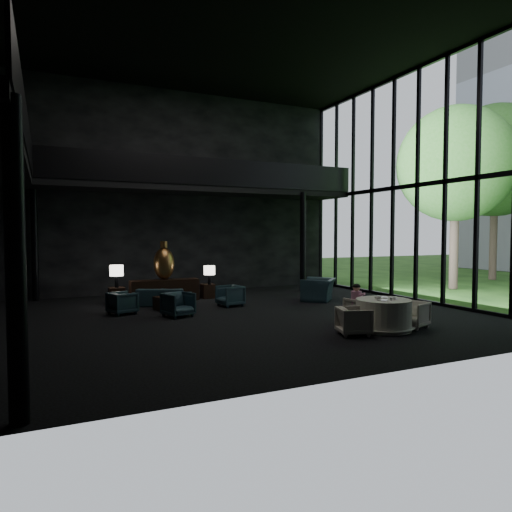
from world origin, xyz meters
name	(u,v)px	position (x,y,z in m)	size (l,w,h in m)	color
floor	(229,316)	(0.00, 0.00, 0.00)	(14.00, 12.00, 0.02)	black
ceiling	(228,27)	(0.00, 0.00, 8.00)	(14.00, 12.00, 0.02)	black
wall_back	(173,192)	(0.00, 6.00, 4.00)	(14.00, 0.04, 8.00)	black
wall_front	(366,130)	(0.00, -6.00, 4.00)	(14.00, 0.04, 8.00)	black
curtain_wall	(417,185)	(6.95, 0.00, 4.00)	(0.20, 12.00, 8.00)	black
mezzanine_back	(205,191)	(1.00, 5.00, 4.00)	(12.00, 2.00, 0.25)	black
railing_left	(27,136)	(-5.00, 0.00, 4.60)	(0.06, 12.00, 1.00)	black
railing_back	(214,172)	(1.00, 4.00, 4.60)	(12.00, 0.06, 1.00)	black
column_sw	(16,262)	(-5.00, -5.70, 2.00)	(0.24, 0.24, 4.00)	black
column_nw	(35,243)	(-5.00, 5.70, 2.00)	(0.24, 0.24, 4.00)	black
column_ne	(303,242)	(4.80, 4.00, 2.00)	(0.24, 0.24, 4.00)	black
tree_near	(456,164)	(11.00, 2.00, 5.23)	(4.80, 4.80, 7.65)	#382D23
tree_far	(495,161)	(16.00, 4.00, 5.99)	(5.60, 5.60, 8.80)	#382D23
console	(165,290)	(-0.94, 3.65, 0.37)	(2.34, 0.53, 0.75)	black
bronze_urn	(164,263)	(-0.94, 3.71, 1.31)	(0.71, 0.71, 1.33)	#A67624
side_table_left	(117,296)	(-2.54, 3.71, 0.27)	(0.50, 0.50, 0.55)	black
table_lamp_left	(117,272)	(-2.54, 3.66, 1.08)	(0.45, 0.45, 0.75)	black
side_table_right	(208,291)	(0.66, 3.73, 0.26)	(0.47, 0.47, 0.51)	black
table_lamp_right	(209,271)	(0.66, 3.55, 0.99)	(0.40, 0.40, 0.67)	black
sofa	(161,294)	(-1.27, 2.78, 0.36)	(1.83, 0.53, 0.71)	#18303B
lounge_armchair_west	(123,303)	(-2.66, 1.64, 0.33)	(0.64, 0.60, 0.66)	black
lounge_armchair_east	(230,295)	(0.71, 1.68, 0.35)	(0.68, 0.64, 0.70)	black
lounge_armchair_south	(178,304)	(-1.30, 0.57, 0.37)	(0.71, 0.67, 0.73)	#1E3A48
window_armchair	(318,284)	(3.94, 1.49, 0.58)	(1.32, 0.86, 1.15)	#152A33
coffee_table	(173,303)	(-1.16, 1.72, 0.20)	(0.91, 0.91, 0.41)	black
dining_table	(383,317)	(2.76, -3.26, 0.33)	(1.49, 1.49, 0.75)	white
dining_chair_north	(361,310)	(2.89, -2.25, 0.33)	(0.65, 0.61, 0.67)	beige
dining_chair_east	(411,314)	(3.59, -3.32, 0.34)	(0.65, 0.61, 0.67)	#BBB2A8
dining_chair_west	(354,321)	(1.77, -3.41, 0.33)	(0.64, 0.59, 0.65)	beige
child	(356,295)	(2.70, -2.28, 0.74)	(0.27, 0.27, 0.58)	#C5738E
plate_a	(382,300)	(2.59, -3.42, 0.76)	(0.26, 0.26, 0.02)	white
plate_b	(383,297)	(2.95, -3.03, 0.76)	(0.24, 0.24, 0.02)	white
saucer	(395,299)	(3.04, -3.34, 0.76)	(0.14, 0.14, 0.01)	white
coffee_cup	(394,298)	(2.96, -3.40, 0.79)	(0.08, 0.08, 0.06)	white
cereal_bowl	(378,297)	(2.66, -3.18, 0.79)	(0.17, 0.17, 0.09)	white
cream_pot	(391,299)	(2.79, -3.49, 0.78)	(0.06, 0.06, 0.07)	#99999E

